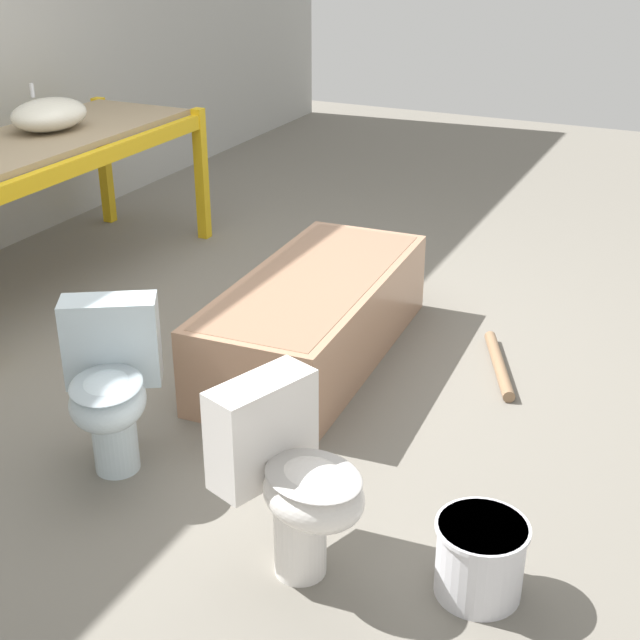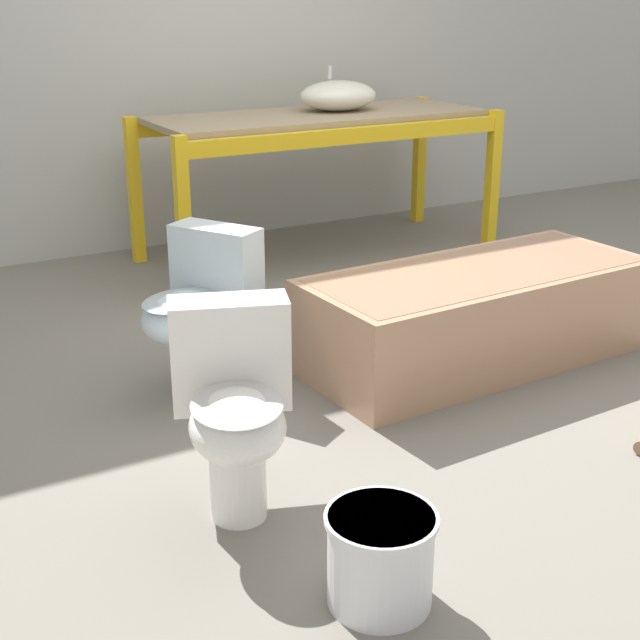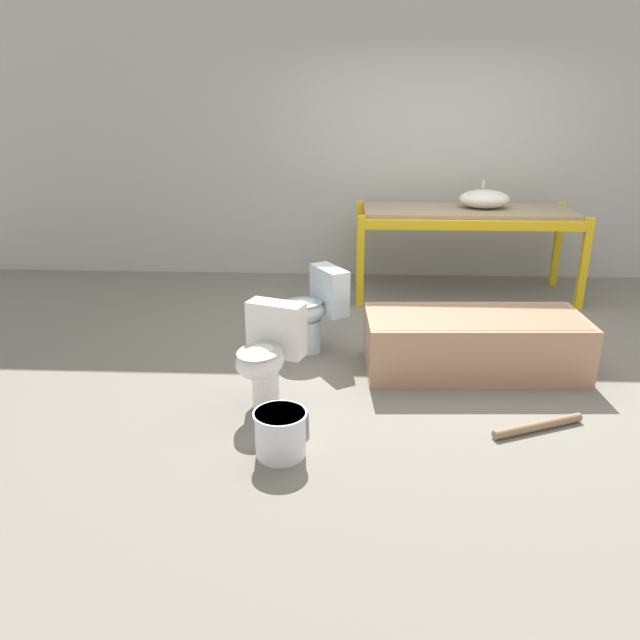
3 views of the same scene
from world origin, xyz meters
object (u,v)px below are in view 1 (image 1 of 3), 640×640
(sink_basin, at_px, (49,114))
(toilet_far, at_px, (291,474))
(bathtub_main, at_px, (315,312))
(bucket_white, at_px, (480,557))
(toilet_near, at_px, (110,382))

(sink_basin, distance_m, toilet_far, 3.20)
(bathtub_main, xyz_separation_m, toilet_far, (-1.47, -0.62, 0.13))
(sink_basin, height_order, bucket_white, sink_basin)
(sink_basin, relative_size, bucket_white, 1.60)
(sink_basin, relative_size, bathtub_main, 0.30)
(sink_basin, height_order, toilet_near, sink_basin)
(toilet_near, relative_size, toilet_far, 1.00)
(sink_basin, bearing_deg, bathtub_main, -101.53)
(toilet_near, distance_m, toilet_far, 0.97)
(bathtub_main, bearing_deg, toilet_far, -159.94)
(bathtub_main, height_order, toilet_far, toilet_far)
(sink_basin, bearing_deg, toilet_far, -126.27)
(toilet_near, xyz_separation_m, bucket_white, (-0.11, -1.56, -0.23))
(toilet_near, bearing_deg, sink_basin, 103.94)
(toilet_far, bearing_deg, bathtub_main, 42.51)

